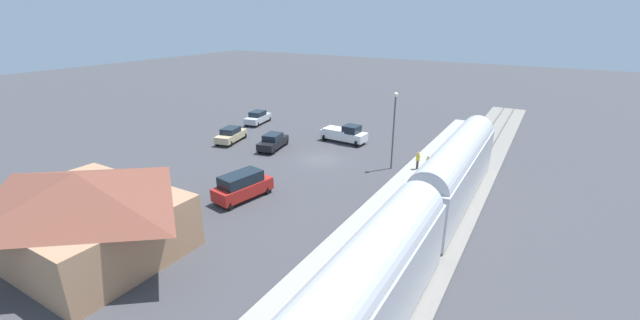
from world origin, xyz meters
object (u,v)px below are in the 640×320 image
at_px(sedan_tan, 231,135).
at_px(light_pole_near_platform, 394,121).
at_px(station_building, 83,211).
at_px(pickup_white, 345,134).
at_px(pedestrian_waiting_far, 418,159).
at_px(sedan_black, 273,141).
at_px(suv_red, 242,186).
at_px(sedan_silver, 258,117).
at_px(pedestrian_on_platform, 428,164).

bearing_deg(sedan_tan, light_pole_near_platform, -175.68).
distance_m(station_building, light_pole_near_platform, 25.82).
height_order(station_building, pickup_white, station_building).
xyz_separation_m(station_building, pedestrian_waiting_far, (-13.63, -23.58, -1.46)).
xyz_separation_m(sedan_black, light_pole_near_platform, (-13.49, -1.03, 3.83)).
xyz_separation_m(station_building, pickup_white, (-3.40, -28.46, -1.71)).
xyz_separation_m(pedestrian_waiting_far, sedan_black, (15.92, 1.43, -0.40)).
distance_m(sedan_black, suv_red, 12.77).
relative_size(pedestrian_waiting_far, sedan_silver, 0.36).
height_order(station_building, light_pole_near_platform, light_pole_near_platform).
height_order(station_building, sedan_tan, station_building).
bearing_deg(pickup_white, sedan_tan, 30.36).
bearing_deg(pedestrian_on_platform, sedan_black, 2.54).
bearing_deg(sedan_black, pickup_white, -132.05).
bearing_deg(suv_red, pedestrian_on_platform, -133.22).
bearing_deg(suv_red, sedan_black, -64.06).
distance_m(pickup_white, light_pole_near_platform, 10.11).
relative_size(sedan_tan, sedan_silver, 1.01).
xyz_separation_m(pedestrian_waiting_far, sedan_silver, (24.35, -6.35, -0.40)).
relative_size(sedan_black, pickup_white, 0.87).
distance_m(pickup_white, suv_red, 17.78).
bearing_deg(sedan_silver, sedan_black, 137.32).
xyz_separation_m(sedan_silver, light_pole_near_platform, (-21.92, 6.74, 3.83)).
xyz_separation_m(pedestrian_on_platform, sedan_black, (17.08, 0.76, -0.40)).
xyz_separation_m(sedan_tan, suv_red, (-11.38, 11.05, 0.27)).
bearing_deg(station_building, sedan_silver, -70.30).
height_order(sedan_tan, sedan_black, same).
relative_size(sedan_black, suv_red, 0.92).
distance_m(pedestrian_on_platform, pickup_white, 12.68).
bearing_deg(sedan_tan, suv_red, 135.84).
bearing_deg(suv_red, light_pole_near_platform, -122.28).
bearing_deg(sedan_silver, pedestrian_on_platform, 164.62).
relative_size(station_building, sedan_silver, 2.53).
distance_m(sedan_black, light_pole_near_platform, 14.06).
relative_size(pedestrian_on_platform, sedan_black, 0.36).
bearing_deg(sedan_black, sedan_tan, 4.19).
distance_m(station_building, pickup_white, 28.71).
bearing_deg(pickup_white, sedan_silver, -5.96).
bearing_deg(sedan_tan, sedan_black, -175.81).
relative_size(sedan_black, light_pole_near_platform, 0.64).
bearing_deg(light_pole_near_platform, pedestrian_waiting_far, -170.75).
xyz_separation_m(sedan_silver, suv_red, (-14.02, 19.25, 0.27)).
relative_size(pickup_white, light_pole_near_platform, 0.74).
height_order(sedan_silver, sedan_black, same).
bearing_deg(pedestrian_waiting_far, station_building, 59.97).
xyz_separation_m(station_building, sedan_black, (2.29, -22.15, -1.86)).
bearing_deg(sedan_tan, station_building, 110.41).
xyz_separation_m(pedestrian_on_platform, sedan_tan, (22.88, 1.18, -0.40)).
distance_m(pedestrian_on_platform, sedan_tan, 22.91).
relative_size(pedestrian_on_platform, pedestrian_waiting_far, 1.00).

